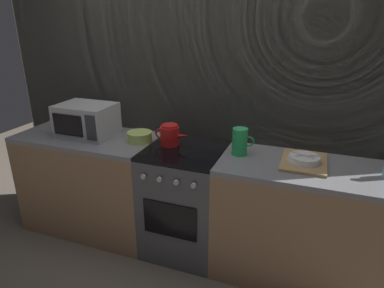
{
  "coord_description": "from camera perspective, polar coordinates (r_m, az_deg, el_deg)",
  "views": [
    {
      "loc": [
        0.89,
        -2.22,
        1.86
      ],
      "look_at": [
        0.06,
        0.0,
        0.95
      ],
      "focal_mm": 31.41,
      "sensor_mm": 36.0,
      "label": 1
    }
  ],
  "objects": [
    {
      "name": "microwave",
      "position": [
        2.97,
        -17.44,
        3.91
      ],
      "size": [
        0.46,
        0.35,
        0.27
      ],
      "color": "#B2B2B7",
      "rests_on": "counter_left"
    },
    {
      "name": "stove_unit",
      "position": [
        2.77,
        -1.21,
        -9.56
      ],
      "size": [
        0.6,
        0.63,
        0.9
      ],
      "color": "#4C4C51",
      "rests_on": "ground_plane"
    },
    {
      "name": "kettle",
      "position": [
        2.64,
        -3.78,
        1.53
      ],
      "size": [
        0.28,
        0.15,
        0.17
      ],
      "color": "red",
      "rests_on": "stove_unit"
    },
    {
      "name": "pitcher",
      "position": [
        2.46,
        8.15,
        0.41
      ],
      "size": [
        0.16,
        0.11,
        0.2
      ],
      "color": "green",
      "rests_on": "counter_right"
    },
    {
      "name": "counter_left",
      "position": [
        3.18,
        -16.56,
        -6.26
      ],
      "size": [
        1.2,
        0.6,
        0.9
      ],
      "color": "#997251",
      "rests_on": "ground_plane"
    },
    {
      "name": "mixing_bowl",
      "position": [
        2.75,
        -8.88,
        1.23
      ],
      "size": [
        0.2,
        0.2,
        0.08
      ],
      "primitive_type": "cylinder",
      "color": "#B7D166",
      "rests_on": "counter_left"
    },
    {
      "name": "ground_plane",
      "position": [
        3.03,
        -1.14,
        -16.9
      ],
      "size": [
        8.0,
        8.0,
        0.0
      ],
      "primitive_type": "plane",
      "color": "#6B6054"
    },
    {
      "name": "back_wall",
      "position": [
        2.77,
        1.16,
        7.24
      ],
      "size": [
        3.6,
        0.05,
        2.4
      ],
      "color": "#B2AD9E",
      "rests_on": "ground_plane"
    },
    {
      "name": "dish_pile",
      "position": [
        2.44,
        18.5,
        -2.65
      ],
      "size": [
        0.3,
        0.4,
        0.07
      ],
      "color": "tan",
      "rests_on": "counter_right"
    },
    {
      "name": "counter_right",
      "position": [
        2.62,
        17.85,
        -12.59
      ],
      "size": [
        1.2,
        0.6,
        0.9
      ],
      "color": "#997251",
      "rests_on": "ground_plane"
    }
  ]
}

